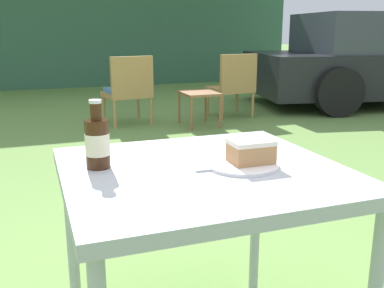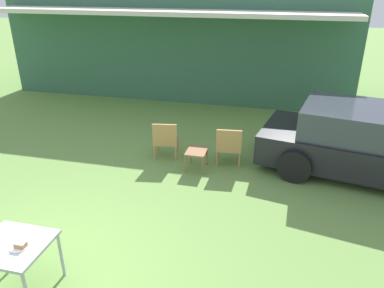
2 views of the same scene
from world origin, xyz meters
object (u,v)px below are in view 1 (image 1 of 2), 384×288
garden_side_table (199,96)px  cola_bottle_near (97,142)px  cake_on_plate (248,156)px  patio_table (203,189)px  wicker_chair_cushioned (128,88)px  wicker_chair_plain (234,83)px

garden_side_table → cola_bottle_near: bearing=-115.2°
garden_side_table → cake_on_plate: size_ratio=2.21×
patio_table → cake_on_plate: bearing=-12.3°
wicker_chair_cushioned → wicker_chair_plain: (1.38, -0.02, 0.01)m
cola_bottle_near → wicker_chair_cushioned: bearing=76.8°
wicker_chair_cushioned → garden_side_table: size_ratio=1.67×
wicker_chair_plain → cola_bottle_near: size_ratio=3.97×
wicker_chair_plain → garden_side_table: (-0.61, -0.35, -0.10)m
patio_table → garden_side_table: bearing=69.4°
wicker_chair_plain → patio_table: size_ratio=0.99×
wicker_chair_plain → cake_on_plate: (-1.88, -4.12, 0.30)m
cake_on_plate → cola_bottle_near: size_ratio=1.07×
wicker_chair_cushioned → wicker_chair_plain: same height
wicker_chair_plain → wicker_chair_cushioned: bearing=-7.1°
wicker_chair_plain → cake_on_plate: size_ratio=3.70×
patio_table → cola_bottle_near: 0.35m
wicker_chair_plain → cola_bottle_near: bearing=53.5°
wicker_chair_cushioned → patio_table: (-0.63, -4.11, 0.21)m
wicker_chair_cushioned → wicker_chair_plain: bearing=169.8°
cake_on_plate → wicker_chair_plain: bearing=65.4°
wicker_chair_plain → cake_on_plate: bearing=59.2°
patio_table → cola_bottle_near: cola_bottle_near is taller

